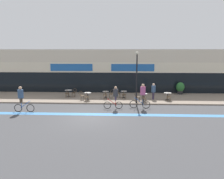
% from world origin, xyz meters
% --- Properties ---
extents(ground_plane, '(120.00, 120.00, 0.00)m').
position_xyz_m(ground_plane, '(0.00, 0.00, 0.00)').
color(ground_plane, '#424244').
extents(sidewalk_slab, '(40.00, 5.50, 0.12)m').
position_xyz_m(sidewalk_slab, '(0.00, 7.25, 0.06)').
color(sidewalk_slab, gray).
rests_on(sidewalk_slab, ground).
extents(storefront_facade, '(40.00, 4.06, 5.24)m').
position_xyz_m(storefront_facade, '(0.00, 11.96, 2.61)').
color(storefront_facade, beige).
rests_on(storefront_facade, ground).
extents(bike_lane_stripe, '(36.00, 0.70, 0.01)m').
position_xyz_m(bike_lane_stripe, '(0.00, 1.06, 0.00)').
color(bike_lane_stripe, '#3D7AB7').
rests_on(bike_lane_stripe, ground).
extents(bistro_table_0, '(0.79, 0.79, 0.73)m').
position_xyz_m(bistro_table_0, '(-3.42, 7.37, 0.65)').
color(bistro_table_0, black).
rests_on(bistro_table_0, sidewalk_slab).
extents(bistro_table_1, '(0.68, 0.68, 0.76)m').
position_xyz_m(bistro_table_1, '(-1.06, 5.77, 0.66)').
color(bistro_table_1, black).
rests_on(bistro_table_1, sidewalk_slab).
extents(bistro_table_2, '(0.65, 0.65, 0.72)m').
position_xyz_m(bistro_table_2, '(0.66, 6.82, 0.63)').
color(bistro_table_2, black).
rests_on(bistro_table_2, sidewalk_slab).
extents(bistro_table_3, '(0.67, 0.67, 0.71)m').
position_xyz_m(bistro_table_3, '(2.59, 7.08, 0.63)').
color(bistro_table_3, black).
rests_on(bistro_table_3, sidewalk_slab).
extents(bistro_table_4, '(0.72, 0.72, 0.77)m').
position_xyz_m(bistro_table_4, '(4.54, 5.51, 0.67)').
color(bistro_table_4, black).
rests_on(bistro_table_4, sidewalk_slab).
extents(bistro_table_5, '(0.75, 0.75, 0.74)m').
position_xyz_m(bistro_table_5, '(7.01, 6.17, 0.65)').
color(bistro_table_5, black).
rests_on(bistro_table_5, sidewalk_slab).
extents(cafe_chair_0_near, '(0.41, 0.58, 0.90)m').
position_xyz_m(cafe_chair_0_near, '(-3.42, 6.74, 0.64)').
color(cafe_chair_0_near, '#4C3823').
rests_on(cafe_chair_0_near, sidewalk_slab).
extents(cafe_chair_0_side, '(0.60, 0.45, 0.90)m').
position_xyz_m(cafe_chair_0_side, '(-2.79, 7.36, 0.64)').
color(cafe_chair_0_side, '#4C3823').
rests_on(cafe_chair_0_side, sidewalk_slab).
extents(cafe_chair_1_near, '(0.42, 0.59, 0.90)m').
position_xyz_m(cafe_chair_1_near, '(-1.07, 5.14, 0.64)').
color(cafe_chair_1_near, '#4C3823').
rests_on(cafe_chair_1_near, sidewalk_slab).
extents(cafe_chair_1_side, '(0.59, 0.44, 0.90)m').
position_xyz_m(cafe_chair_1_side, '(-1.69, 5.76, 0.64)').
color(cafe_chair_1_side, '#4C3823').
rests_on(cafe_chair_1_side, sidewalk_slab).
extents(cafe_chair_2_near, '(0.45, 0.60, 0.90)m').
position_xyz_m(cafe_chair_2_near, '(0.68, 6.19, 0.64)').
color(cafe_chair_2_near, '#4C3823').
rests_on(cafe_chair_2_near, sidewalk_slab).
extents(cafe_chair_2_side, '(0.58, 0.41, 0.90)m').
position_xyz_m(cafe_chair_2_side, '(1.29, 6.82, 0.64)').
color(cafe_chair_2_side, '#4C3823').
rests_on(cafe_chair_2_side, sidewalk_slab).
extents(cafe_chair_3_near, '(0.43, 0.59, 0.90)m').
position_xyz_m(cafe_chair_3_near, '(2.58, 6.45, 0.64)').
color(cafe_chair_3_near, '#4C3823').
rests_on(cafe_chair_3_near, sidewalk_slab).
extents(cafe_chair_3_side, '(0.59, 0.43, 0.90)m').
position_xyz_m(cafe_chair_3_side, '(1.96, 7.07, 0.64)').
color(cafe_chair_3_side, '#4C3823').
rests_on(cafe_chair_3_side, sidewalk_slab).
extents(cafe_chair_4_near, '(0.41, 0.58, 0.90)m').
position_xyz_m(cafe_chair_4_near, '(4.54, 4.88, 0.64)').
color(cafe_chair_4_near, '#4C3823').
rests_on(cafe_chair_4_near, sidewalk_slab).
extents(cafe_chair_4_side, '(0.59, 0.42, 0.90)m').
position_xyz_m(cafe_chair_4_side, '(3.92, 5.50, 0.64)').
color(cafe_chair_4_side, '#4C3823').
rests_on(cafe_chair_4_side, sidewalk_slab).
extents(cafe_chair_5_near, '(0.41, 0.58, 0.90)m').
position_xyz_m(cafe_chair_5_near, '(7.01, 5.54, 0.64)').
color(cafe_chair_5_near, '#4C3823').
rests_on(cafe_chair_5_near, sidewalk_slab).
extents(planter_pot, '(0.94, 0.94, 1.38)m').
position_xyz_m(planter_pot, '(9.10, 9.39, 0.86)').
color(planter_pot, '#232326').
rests_on(planter_pot, sidewalk_slab).
extents(lamp_post, '(0.26, 0.26, 4.84)m').
position_xyz_m(lamp_post, '(3.77, 4.82, 2.93)').
color(lamp_post, black).
rests_on(lamp_post, sidewalk_slab).
extents(cyclist_0, '(1.81, 0.55, 2.20)m').
position_xyz_m(cyclist_0, '(4.15, 3.12, 1.28)').
color(cyclist_0, black).
rests_on(cyclist_0, ground).
extents(cyclist_1, '(1.71, 0.48, 2.16)m').
position_xyz_m(cyclist_1, '(-5.88, 1.49, 1.27)').
color(cyclist_1, black).
rests_on(cyclist_1, ground).
extents(cyclist_2, '(1.65, 0.48, 2.01)m').
position_xyz_m(cyclist_2, '(1.79, 2.84, 1.16)').
color(cyclist_2, black).
rests_on(cyclist_2, ground).
extents(pedestrian_near_end, '(0.50, 0.50, 1.66)m').
position_xyz_m(pedestrian_near_end, '(5.60, 6.38, 1.10)').
color(pedestrian_near_end, '#382D47').
rests_on(pedestrian_near_end, sidewalk_slab).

